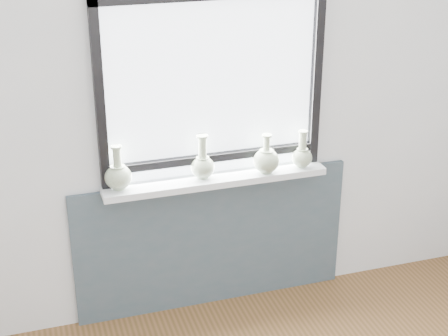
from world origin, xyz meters
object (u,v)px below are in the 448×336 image
object	(u,v)px
vase_a	(118,175)
vase_b	(203,164)
windowsill	(216,180)
vase_c	(266,160)
vase_d	(302,155)

from	to	relation	value
vase_a	vase_b	bearing A→B (deg)	0.33
windowsill	vase_c	distance (m)	0.32
vase_a	vase_c	size ratio (longest dim) A/B	1.09
vase_c	vase_d	bearing A→B (deg)	3.06
vase_a	windowsill	bearing A→B (deg)	-0.70
vase_c	windowsill	bearing A→B (deg)	174.42
vase_b	vase_a	bearing A→B (deg)	-179.67
vase_c	vase_d	size ratio (longest dim) A/B	1.03
windowsill	vase_b	size ratio (longest dim) A/B	5.07
vase_b	vase_c	size ratio (longest dim) A/B	1.11
vase_b	vase_c	xyz separation A→B (m)	(0.37, -0.04, -0.00)
vase_c	vase_a	bearing A→B (deg)	177.59
vase_c	vase_b	bearing A→B (deg)	174.06
vase_b	windowsill	bearing A→B (deg)	-7.38
vase_b	vase_c	bearing A→B (deg)	-5.94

